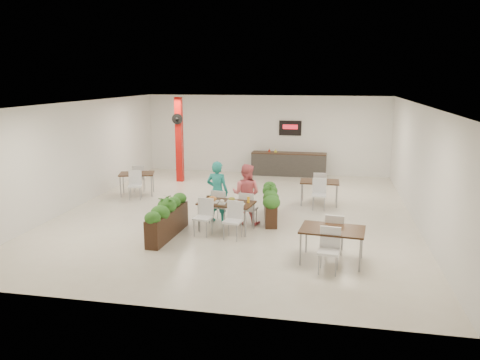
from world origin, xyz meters
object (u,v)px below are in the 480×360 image
service_counter (289,163)px  side_table_a (137,177)px  diner_woman (246,194)px  red_column (179,139)px  side_table_c (332,234)px  diner_man (217,192)px  main_table (226,206)px  planter_left (167,216)px  side_table_b (320,185)px  planter_right (270,202)px

service_counter → side_table_a: size_ratio=1.79×
side_table_a → diner_woman: bearing=-46.7°
red_column → side_table_c: bearing=-51.0°
diner_man → side_table_c: bearing=152.0°
main_table → side_table_c: bearing=-31.8°
diner_man → planter_left: diner_man is taller
diner_woman → side_table_b: 3.05m
side_table_b → side_table_c: same height
red_column → main_table: red_column is taller
planter_right → side_table_c: size_ratio=1.19×
diner_woman → side_table_b: diner_woman is taller
diner_woman → planter_left: (-1.73, -1.44, -0.30)m
side_table_c → planter_left: bearing=173.6°
diner_man → side_table_a: 4.19m
main_table → side_table_b: size_ratio=1.10×
diner_man → diner_woman: diner_man is taller
side_table_a → side_table_c: 8.07m
main_table → diner_man: (-0.39, 0.65, 0.22)m
planter_left → side_table_b: bearing=46.5°
red_column → main_table: (3.04, -5.43, -1.01)m
planter_right → side_table_c: (1.71, -2.87, 0.13)m
main_table → planter_right: bearing=49.8°
red_column → planter_left: 6.55m
diner_man → planter_right: diner_man is taller
service_counter → side_table_b: size_ratio=1.85×
service_counter → planter_right: 6.10m
diner_woman → diner_man: bearing=8.9°
service_counter → side_table_b: (1.35, -4.26, 0.14)m
diner_woman → planter_right: bearing=-129.1°
diner_woman → red_column: bearing=-45.3°
side_table_c → main_table: bearing=154.3°
red_column → diner_man: size_ratio=1.88×
side_table_b → main_table: bearing=-127.9°
planter_left → diner_woman: bearing=39.8°
main_table → diner_man: 0.79m
planter_left → side_table_c: planter_left is taller
service_counter → diner_man: service_counter is taller
side_table_a → planter_right: bearing=-38.2°
red_column → side_table_a: (-0.76, -2.34, -1.02)m
service_counter → side_table_a: 6.35m
side_table_a → side_table_b: bearing=-17.1°
red_column → diner_man: 5.52m
side_table_b → side_table_c: (0.40, -4.71, 0.01)m
main_table → diner_woman: bearing=57.9°
diner_woman → planter_left: bearing=48.7°
red_column → side_table_a: 2.66m
diner_woman → planter_left: diner_woman is taller
main_table → side_table_c: (2.71, -1.68, 0.00)m
service_counter → diner_man: 6.79m
service_counter → planter_right: size_ratio=1.52×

